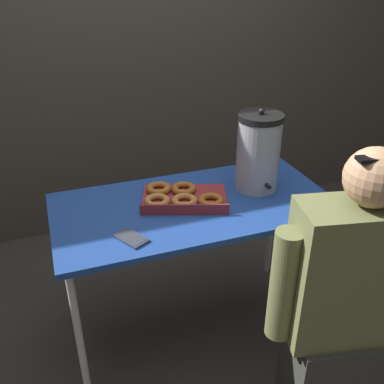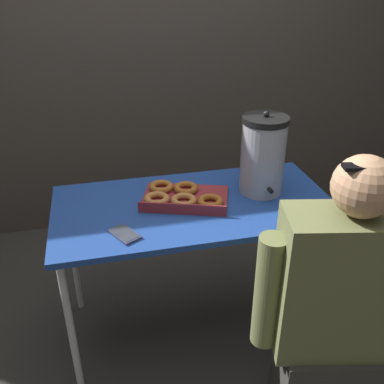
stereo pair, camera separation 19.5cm
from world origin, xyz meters
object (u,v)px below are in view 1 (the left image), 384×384
at_px(coffee_urn, 258,152).
at_px(donut_box, 181,197).
at_px(cell_phone, 131,238).
at_px(person_seated, 346,306).

bearing_deg(coffee_urn, donut_box, -178.02).
distance_m(coffee_urn, cell_phone, 0.75).
distance_m(donut_box, person_seated, 0.84).
relative_size(donut_box, coffee_urn, 1.14).
xyz_separation_m(cell_phone, person_seated, (0.73, -0.46, -0.19)).
height_order(coffee_urn, person_seated, person_seated).
xyz_separation_m(donut_box, person_seated, (0.44, -0.68, -0.20)).
bearing_deg(person_seated, coffee_urn, -74.53).
bearing_deg(donut_box, person_seated, -38.81).
bearing_deg(coffee_urn, cell_phone, -160.48).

